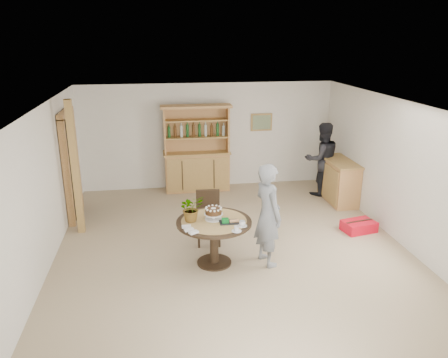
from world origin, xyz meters
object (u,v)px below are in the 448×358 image
hutch (197,162)px  teen_boy (268,215)px  red_suitcase (359,226)px  dining_chair (208,213)px  dining_table (214,229)px  sideboard (339,181)px  adult_person (322,159)px

hutch → teen_boy: size_ratio=1.21×
hutch → red_suitcase: (2.80, -2.83, -0.59)m
dining_chair → red_suitcase: dining_chair is taller
hutch → teen_boy: 3.81m
dining_table → dining_chair: bearing=89.6°
teen_boy → hutch: bearing=-4.9°
hutch → red_suitcase: size_ratio=3.06×
sideboard → teen_boy: teen_boy is taller
dining_table → teen_boy: (0.85, -0.10, 0.24)m
hutch → sideboard: size_ratio=1.62×
dining_chair → adult_person: adult_person is taller
adult_person → red_suitcase: bearing=83.5°
red_suitcase → teen_boy: bearing=-167.6°
red_suitcase → dining_chair: bearing=167.9°
dining_table → red_suitcase: bearing=15.5°
adult_person → red_suitcase: 2.20m
sideboard → red_suitcase: (-0.24, -1.59, -0.37)m
sideboard → dining_chair: size_ratio=1.33×
dining_table → adult_person: (2.88, 2.87, 0.24)m
dining_table → red_suitcase: dining_table is taller
hutch → sideboard: hutch is taller
hutch → red_suitcase: bearing=-45.3°
dining_chair → hutch: bearing=92.6°
adult_person → red_suitcase: adult_person is taller
dining_chair → teen_boy: (0.84, -0.93, 0.31)m
adult_person → teen_boy: bearing=49.1°
teen_boy → dining_table: bearing=66.6°
sideboard → dining_chair: dining_chair is taller
adult_person → hutch: bearing=-21.7°
dining_table → dining_chair: dining_chair is taller
red_suitcase → hutch: bearing=123.3°
teen_boy → red_suitcase: size_ratio=2.53×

